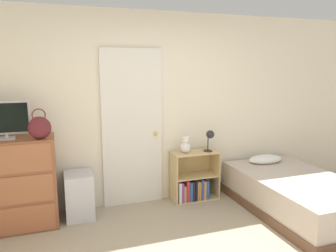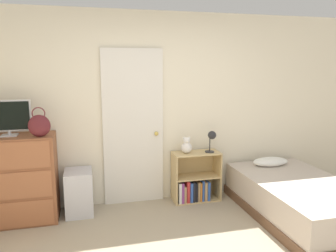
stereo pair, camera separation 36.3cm
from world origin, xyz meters
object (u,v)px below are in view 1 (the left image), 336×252
bed (296,194)px  handbag (40,128)px  bookshelf (192,182)px  teddy_bear (185,146)px  tv (5,119)px  dresser (15,184)px  desk_lamp (210,136)px  storage_bin (79,195)px

bed → handbag: bearing=169.3°
bed → bookshelf: bearing=144.6°
teddy_bear → tv: bearing=-178.0°
tv → dresser: bearing=-12.7°
desk_lamp → bed: bearing=-40.7°
dresser → tv: 0.74m
handbag → storage_bin: (0.39, 0.17, -0.90)m
tv → storage_bin: (0.74, 0.03, -0.99)m
bookshelf → bed: (1.11, -0.79, -0.02)m
dresser → tv: size_ratio=2.09×
handbag → teddy_bear: (1.82, 0.22, -0.40)m
desk_lamp → tv: bearing=-179.3°
handbag → desk_lamp: (2.16, 0.18, -0.29)m
handbag → bookshelf: handbag is taller
teddy_bear → dresser: bearing=-177.7°
dresser → tv: (-0.04, 0.01, 0.74)m
tv → bookshelf: (2.27, 0.07, -1.02)m
handbag → bed: 3.23m
dresser → bookshelf: size_ratio=1.54×
handbag → teddy_bear: 1.87m
handbag → dresser: bearing=156.2°
dresser → storage_bin: (0.70, 0.04, -0.24)m
handbag → bookshelf: bearing=6.4°
handbag → tv: bearing=157.4°
dresser → desk_lamp: size_ratio=3.52×
tv → teddy_bear: size_ratio=2.22×
dresser → handbag: bearing=-23.8°
bed → storage_bin: bearing=164.2°
storage_bin → desk_lamp: bearing=0.1°
bookshelf → bed: 1.37m
handbag → storage_bin: handbag is taller
storage_bin → bookshelf: size_ratio=0.82×
tv → desk_lamp: 2.54m
handbag → bed: size_ratio=0.18×
storage_bin → desk_lamp: 1.87m
storage_bin → teddy_bear: 1.51m
bed → tv: bearing=168.0°
dresser → bed: 3.43m
bookshelf → desk_lamp: desk_lamp is taller
handbag → storage_bin: 1.00m
handbag → desk_lamp: handbag is taller
bookshelf → handbag: bearing=-173.6°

